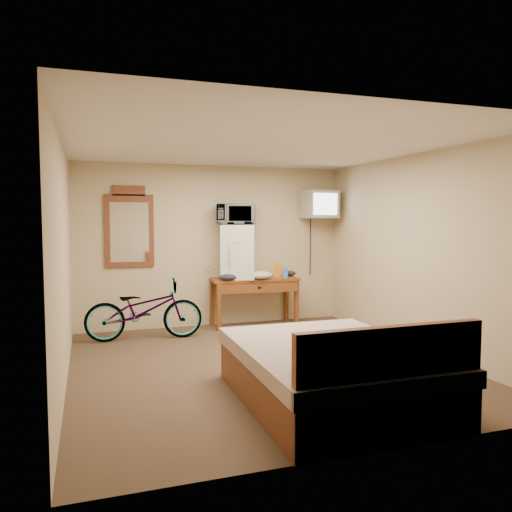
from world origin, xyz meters
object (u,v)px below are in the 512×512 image
at_px(bicycle, 144,310).
at_px(bed, 334,372).
at_px(mini_fridge, 237,252).
at_px(blue_cup, 285,273).
at_px(crt_television, 319,204).
at_px(wall_mirror, 129,228).
at_px(desk, 255,286).
at_px(microwave, 237,214).

distance_m(bicycle, bed, 3.31).
xyz_separation_m(mini_fridge, blue_cup, (0.76, -0.11, -0.34)).
relative_size(blue_cup, crt_television, 0.26).
bearing_deg(wall_mirror, desk, -8.29).
height_order(crt_television, wall_mirror, wall_mirror).
distance_m(desk, bed, 3.41).
height_order(desk, wall_mirror, wall_mirror).
relative_size(desk, wall_mirror, 1.15).
bearing_deg(microwave, blue_cup, 11.04).
relative_size(blue_cup, bicycle, 0.10).
bearing_deg(bicycle, bed, -152.05).
height_order(mini_fridge, bicycle, mini_fridge).
xyz_separation_m(mini_fridge, bed, (-0.10, -3.42, -0.87)).
distance_m(microwave, blue_cup, 1.20).
height_order(desk, blue_cup, blue_cup).
xyz_separation_m(crt_television, wall_mirror, (-2.98, 0.25, -0.36)).
xyz_separation_m(desk, bicycle, (-1.74, -0.36, -0.21)).
relative_size(desk, crt_television, 2.29).
distance_m(desk, blue_cup, 0.52).
xyz_separation_m(crt_television, bed, (-1.49, -3.39, -1.61)).
xyz_separation_m(mini_fridge, wall_mirror, (-1.59, 0.23, 0.38)).
bearing_deg(desk, mini_fridge, 170.61).
bearing_deg(desk, crt_television, 1.09).
height_order(crt_television, bicycle, crt_television).
bearing_deg(mini_fridge, blue_cup, -8.22).
distance_m(microwave, crt_television, 1.40).
xyz_separation_m(mini_fridge, microwave, (0.00, 0.00, 0.58)).
xyz_separation_m(blue_cup, bicycle, (-2.22, -0.30, -0.41)).
bearing_deg(wall_mirror, bed, -67.77).
relative_size(wall_mirror, bicycle, 0.75).
xyz_separation_m(desk, blue_cup, (0.48, -0.06, 0.20)).
bearing_deg(wall_mirror, mini_fridge, -8.10).
distance_m(desk, crt_television, 1.69).
xyz_separation_m(microwave, bed, (-0.10, -3.42, -1.45)).
bearing_deg(bed, mini_fridge, 88.35).
relative_size(desk, microwave, 2.36).
height_order(blue_cup, bicycle, blue_cup).
distance_m(mini_fridge, crt_television, 1.57).
height_order(mini_fridge, bed, mini_fridge).
xyz_separation_m(blue_cup, bed, (-0.86, -3.31, -0.54)).
relative_size(desk, blue_cup, 8.70).
relative_size(microwave, bicycle, 0.37).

